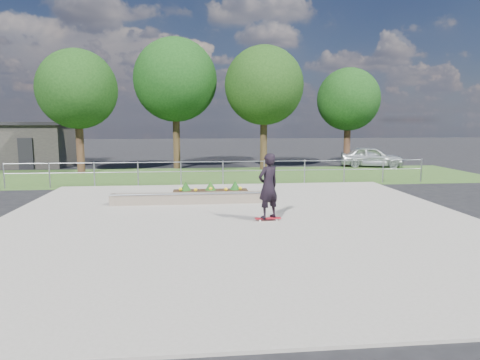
{
  "coord_description": "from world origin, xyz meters",
  "views": [
    {
      "loc": [
        -1.29,
        -12.81,
        3.12
      ],
      "look_at": [
        0.2,
        1.5,
        1.1
      ],
      "focal_mm": 32.0,
      "sensor_mm": 36.0,
      "label": 1
    }
  ],
  "objects_px": {
    "grind_ledge": "(193,198)",
    "planter_bed": "(211,192)",
    "parked_car": "(371,157)",
    "skateboarder": "(268,186)"
  },
  "relations": [
    {
      "from": "skateboarder",
      "to": "parked_car",
      "type": "height_order",
      "value": "skateboarder"
    },
    {
      "from": "grind_ledge",
      "to": "parked_car",
      "type": "distance_m",
      "value": 16.65
    },
    {
      "from": "planter_bed",
      "to": "skateboarder",
      "type": "bearing_deg",
      "value": -69.25
    },
    {
      "from": "grind_ledge",
      "to": "planter_bed",
      "type": "bearing_deg",
      "value": 62.19
    },
    {
      "from": "skateboarder",
      "to": "parked_car",
      "type": "distance_m",
      "value": 17.5
    },
    {
      "from": "grind_ledge",
      "to": "skateboarder",
      "type": "xyz_separation_m",
      "value": [
        2.29,
        -2.93,
        0.87
      ]
    },
    {
      "from": "planter_bed",
      "to": "grind_ledge",
      "type": "bearing_deg",
      "value": -117.81
    },
    {
      "from": "grind_ledge",
      "to": "planter_bed",
      "type": "height_order",
      "value": "planter_bed"
    },
    {
      "from": "grind_ledge",
      "to": "parked_car",
      "type": "height_order",
      "value": "parked_car"
    },
    {
      "from": "grind_ledge",
      "to": "planter_bed",
      "type": "relative_size",
      "value": 2.0
    }
  ]
}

